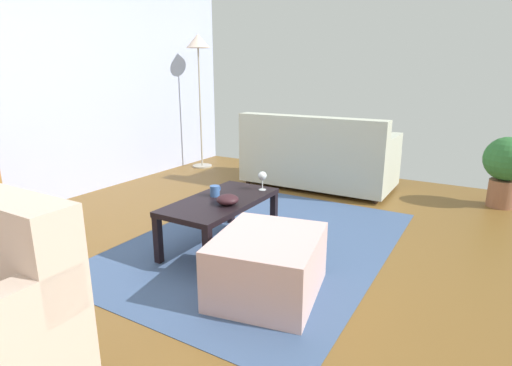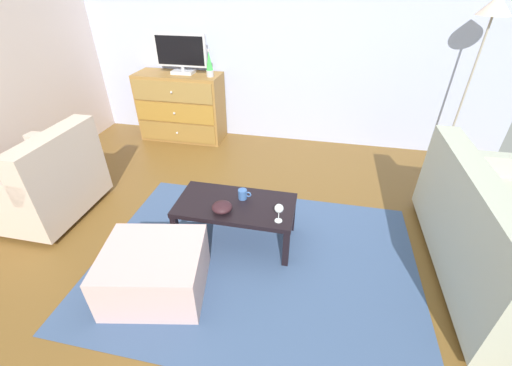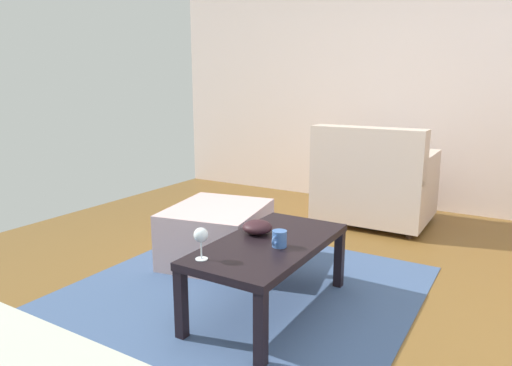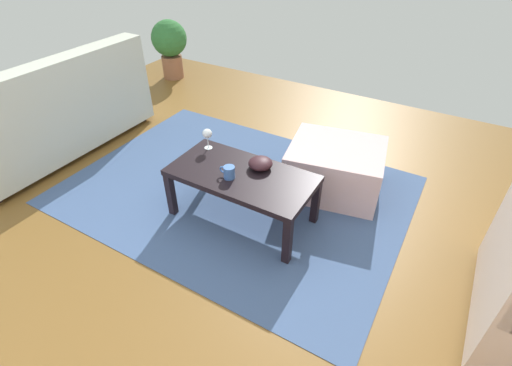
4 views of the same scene
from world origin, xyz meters
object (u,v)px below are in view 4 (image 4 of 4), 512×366
Objects in this scene: coffee_table at (242,179)px; ottoman at (335,168)px; wine_glass at (207,134)px; potted_plant at (170,44)px; bowl_decorative at (260,163)px; couch_large at (51,113)px; mug at (229,172)px.

coffee_table is 0.81m from ottoman.
coffee_table reaches higher than ottoman.
potted_plant is at bearing -43.01° from wine_glass.
wine_glass is 0.47m from bowl_decorative.
couch_large is 2.54m from ottoman.
potted_plant is at bearing -82.44° from couch_large.
potted_plant is (2.21, -1.98, 0.00)m from mug.
bowl_decorative is 2.94m from potted_plant.
ottoman is at bearing -164.57° from couch_large.
couch_large is (1.96, -0.07, -0.09)m from mug.
potted_plant is at bearing -41.85° from mug.
wine_glass is at bearing 31.58° from ottoman.
ottoman is at bearing 155.30° from potted_plant.
bowl_decorative is (-0.08, -0.12, 0.09)m from coffee_table.
mug is at bearing 58.72° from bowl_decorative.
ottoman is (-0.48, -0.74, -0.24)m from mug.
bowl_decorative is at bearing -121.28° from mug.
potted_plant is (2.34, -1.78, 0.01)m from bowl_decorative.
wine_glass reaches higher than coffee_table.
couch_large is at bearing 97.56° from potted_plant.
potted_plant is at bearing -37.29° from bowl_decorative.
potted_plant is at bearing -40.06° from coffee_table.
wine_glass is (0.39, -0.15, 0.17)m from coffee_table.
bowl_decorative is at bearing 176.00° from wine_glass.
wine_glass is at bearing -21.57° from coffee_table.
couch_large is at bearing 0.43° from coffee_table.
couch_large reaches higher than ottoman.
wine_glass is 0.42m from mug.
wine_glass is at bearing -34.67° from mug.
couch_large reaches higher than coffee_table.
ottoman is at bearing -123.76° from bowl_decorative.
mug is 0.92m from ottoman.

